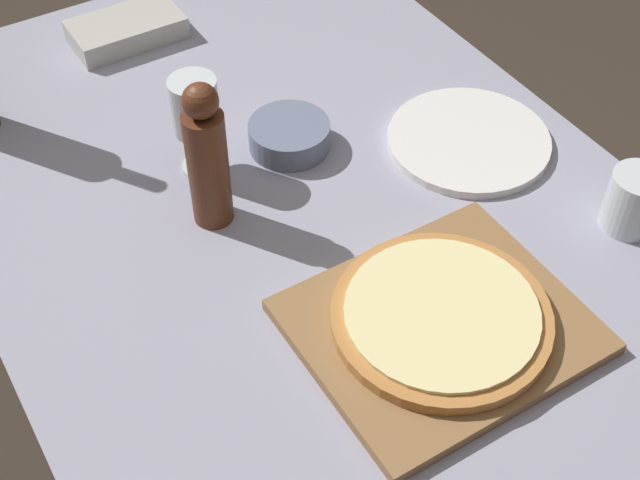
{
  "coord_description": "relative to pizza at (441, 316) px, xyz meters",
  "views": [
    {
      "loc": [
        -0.47,
        -0.8,
        1.69
      ],
      "look_at": [
        -0.05,
        -0.11,
        0.83
      ],
      "focal_mm": 50.0,
      "sensor_mm": 36.0,
      "label": 1
    }
  ],
  "objects": [
    {
      "name": "pizza",
      "position": [
        0.0,
        0.0,
        0.0
      ],
      "size": [
        0.28,
        0.28,
        0.02
      ],
      "color": "#BC7A3D",
      "rests_on": "cutting_board"
    },
    {
      "name": "pepper_mill",
      "position": [
        -0.15,
        0.34,
        0.08
      ],
      "size": [
        0.06,
        0.06,
        0.23
      ],
      "color": "#5B2D19",
      "rests_on": "dining_table"
    },
    {
      "name": "dinner_plate",
      "position": [
        0.26,
        0.27,
        -0.02
      ],
      "size": [
        0.26,
        0.26,
        0.01
      ],
      "color": "white",
      "rests_on": "dining_table"
    },
    {
      "name": "food_container",
      "position": [
        -0.08,
        0.83,
        -0.01
      ],
      "size": [
        0.2,
        0.11,
        0.04
      ],
      "color": "#BCB7AD",
      "rests_on": "dining_table"
    },
    {
      "name": "drinking_tumbler",
      "position": [
        0.35,
        0.02,
        0.02
      ],
      "size": [
        0.08,
        0.08,
        0.09
      ],
      "color": "silver",
      "rests_on": "dining_table"
    },
    {
      "name": "cutting_board",
      "position": [
        0.0,
        0.0,
        -0.02
      ],
      "size": [
        0.36,
        0.3,
        0.02
      ],
      "color": "olive",
      "rests_on": "dining_table"
    },
    {
      "name": "dining_table",
      "position": [
        -0.03,
        0.28,
        -0.13
      ],
      "size": [
        0.94,
        1.42,
        0.77
      ],
      "color": "#9393A8",
      "rests_on": "ground_plane"
    },
    {
      "name": "small_bowl",
      "position": [
        0.02,
        0.42,
        -0.01
      ],
      "size": [
        0.13,
        0.13,
        0.04
      ],
      "color": "slate",
      "rests_on": "dining_table"
    },
    {
      "name": "ground_plane",
      "position": [
        -0.03,
        0.28,
        -0.8
      ],
      "size": [
        12.0,
        12.0,
        0.0
      ],
      "primitive_type": "plane",
      "color": "#382D23"
    },
    {
      "name": "wine_glass",
      "position": [
        -0.12,
        0.45,
        0.08
      ],
      "size": [
        0.07,
        0.07,
        0.16
      ],
      "color": "silver",
      "rests_on": "dining_table"
    }
  ]
}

